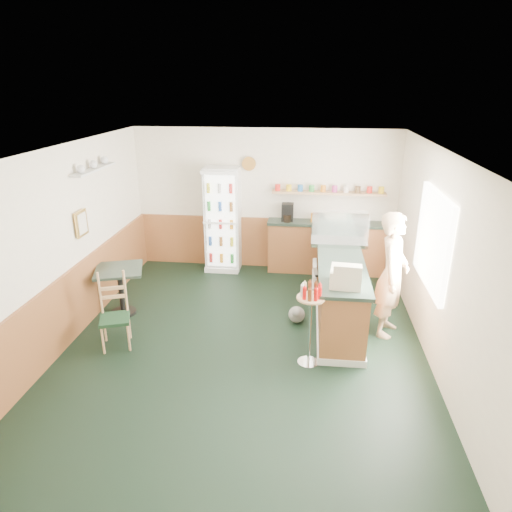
# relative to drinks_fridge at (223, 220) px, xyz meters

# --- Properties ---
(ground) EXTENTS (6.00, 6.00, 0.00)m
(ground) POSITION_rel_drinks_fridge_xyz_m (0.79, -2.74, -1.00)
(ground) COLOR black
(ground) RESTS_ON ground
(room_envelope) EXTENTS (5.04, 6.02, 2.72)m
(room_envelope) POSITION_rel_drinks_fridge_xyz_m (0.56, -2.01, 0.52)
(room_envelope) COLOR #F2E7CE
(room_envelope) RESTS_ON ground
(service_counter) EXTENTS (0.68, 3.01, 1.01)m
(service_counter) POSITION_rel_drinks_fridge_xyz_m (2.14, -1.67, -0.54)
(service_counter) COLOR #9D5C32
(service_counter) RESTS_ON ground
(back_counter) EXTENTS (2.24, 0.42, 1.69)m
(back_counter) POSITION_rel_drinks_fridge_xyz_m (1.98, 0.06, -0.45)
(back_counter) COLOR #9D5C32
(back_counter) RESTS_ON ground
(drinks_fridge) EXTENTS (0.66, 0.55, 2.01)m
(drinks_fridge) POSITION_rel_drinks_fridge_xyz_m (0.00, 0.00, 0.00)
(drinks_fridge) COLOR white
(drinks_fridge) RESTS_ON ground
(display_case) EXTENTS (0.90, 0.47, 0.51)m
(display_case) POSITION_rel_drinks_fridge_xyz_m (2.14, -1.16, 0.26)
(display_case) COLOR silver
(display_case) RESTS_ON service_counter
(cash_register) EXTENTS (0.44, 0.45, 0.23)m
(cash_register) POSITION_rel_drinks_fridge_xyz_m (2.14, -2.79, 0.12)
(cash_register) COLOR beige
(cash_register) RESTS_ON service_counter
(shopkeeper) EXTENTS (0.61, 0.72, 1.84)m
(shopkeeper) POSITION_rel_drinks_fridge_xyz_m (2.84, -2.16, -0.08)
(shopkeeper) COLOR tan
(shopkeeper) RESTS_ON ground
(condiment_stand) EXTENTS (0.36, 0.36, 1.13)m
(condiment_stand) POSITION_rel_drinks_fridge_xyz_m (1.70, -3.11, -0.24)
(condiment_stand) COLOR silver
(condiment_stand) RESTS_ON ground
(newspaper_rack) EXTENTS (0.09, 0.45, 0.53)m
(newspaper_rack) POSITION_rel_drinks_fridge_xyz_m (1.78, -1.41, -0.51)
(newspaper_rack) COLOR black
(newspaper_rack) RESTS_ON ground
(cafe_table) EXTENTS (0.88, 0.88, 0.77)m
(cafe_table) POSITION_rel_drinks_fridge_xyz_m (-1.26, -2.06, -0.46)
(cafe_table) COLOR black
(cafe_table) RESTS_ON ground
(cafe_chair) EXTENTS (0.51, 0.51, 1.06)m
(cafe_chair) POSITION_rel_drinks_fridge_xyz_m (-0.97, -2.91, -0.45)
(cafe_chair) COLOR black
(cafe_chair) RESTS_ON ground
(dog_doorstop) EXTENTS (0.25, 0.33, 0.30)m
(dog_doorstop) POSITION_rel_drinks_fridge_xyz_m (1.51, -2.04, -0.86)
(dog_doorstop) COLOR gray
(dog_doorstop) RESTS_ON ground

